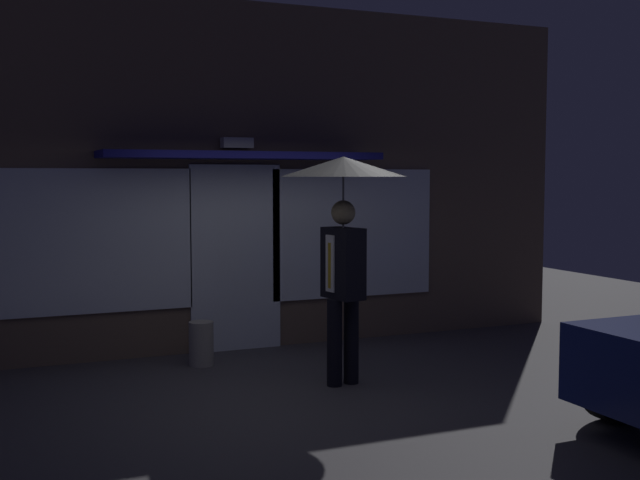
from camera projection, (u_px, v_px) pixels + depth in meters
ground_plane at (306, 396)px, 7.55m from camera, size 18.00×18.00×0.00m
building_facade at (231, 179)px, 9.53m from camera, size 9.03×1.00×4.11m
person_with_umbrella at (343, 202)px, 7.81m from camera, size 1.23×1.23×2.25m
sidewalk_bollard at (201, 344)px, 8.74m from camera, size 0.27×0.27×0.48m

